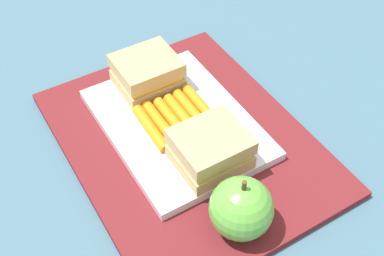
{
  "coord_description": "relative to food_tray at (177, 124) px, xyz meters",
  "views": [
    {
      "loc": [
        0.36,
        -0.21,
        0.47
      ],
      "look_at": [
        0.01,
        0.0,
        0.04
      ],
      "focal_mm": 46.36,
      "sensor_mm": 36.0,
      "label": 1
    }
  ],
  "objects": [
    {
      "name": "lunchbag_mat",
      "position": [
        0.03,
        0.0,
        -0.01
      ],
      "size": [
        0.36,
        0.28,
        0.01
      ],
      "primitive_type": "cube",
      "color": "maroon",
      "rests_on": "ground_plane"
    },
    {
      "name": "ground_plane",
      "position": [
        0.03,
        0.0,
        -0.02
      ],
      "size": [
        2.4,
        2.4,
        0.0
      ],
      "primitive_type": "plane",
      "color": "#42667A"
    },
    {
      "name": "sandwich_half_right",
      "position": [
        0.08,
        0.0,
        0.03
      ],
      "size": [
        0.07,
        0.08,
        0.04
      ],
      "color": "tan",
      "rests_on": "food_tray"
    },
    {
      "name": "apple",
      "position": [
        0.16,
        -0.02,
        0.03
      ],
      "size": [
        0.07,
        0.07,
        0.08
      ],
      "color": "#66B742",
      "rests_on": "lunchbag_mat"
    },
    {
      "name": "sandwich_half_left",
      "position": [
        -0.08,
        0.0,
        0.03
      ],
      "size": [
        0.07,
        0.08,
        0.04
      ],
      "color": "tan",
      "rests_on": "food_tray"
    },
    {
      "name": "carrot_sticks_bundle",
      "position": [
        0.0,
        -0.0,
        0.01
      ],
      "size": [
        0.08,
        0.09,
        0.02
      ],
      "color": "orange",
      "rests_on": "food_tray"
    },
    {
      "name": "food_tray",
      "position": [
        0.0,
        0.0,
        0.0
      ],
      "size": [
        0.23,
        0.17,
        0.01
      ],
      "primitive_type": "cube",
      "color": "white",
      "rests_on": "lunchbag_mat"
    }
  ]
}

